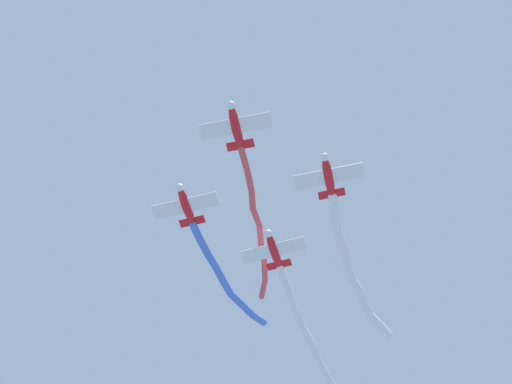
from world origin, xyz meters
The scene contains 8 objects.
airplane_lead centered at (0.40, 4.11, 59.46)m, with size 6.14×5.52×1.69m.
smoke_trail_lead centered at (9.10, -5.41, 61.41)m, with size 15.67×15.30×4.41m.
airplane_left_wing centered at (-1.13, -5.91, 59.06)m, with size 6.21×5.49×1.69m.
smoke_trail_left_wing centered at (6.47, -16.77, 60.13)m, with size 11.72×19.66×3.45m.
airplane_right_wing centered at (10.43, 2.59, 59.76)m, with size 6.29×5.44×1.69m.
smoke_trail_right_wing centered at (16.01, -6.67, 60.67)m, with size 8.24×15.93×3.36m.
airplane_slot centered at (8.90, -7.44, 59.26)m, with size 6.38×5.38×1.69m.
smoke_trail_slot centered at (15.84, -18.31, 59.55)m, with size 11.52×18.89×1.49m.
Camera 1 is at (-20.60, 18.55, 4.81)m, focal length 45.79 mm.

